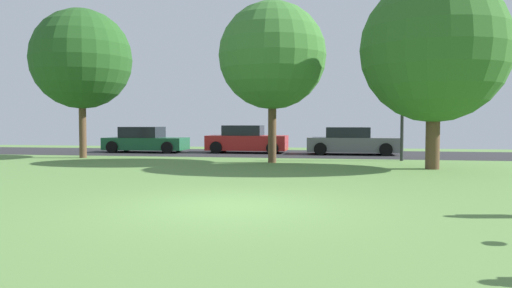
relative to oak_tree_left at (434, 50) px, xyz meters
name	(u,v)px	position (x,y,z in m)	size (l,w,h in m)	color
ground_plane	(229,206)	(-5.45, -8.62, -4.23)	(44.00, 44.00, 0.00)	#5B8442
road_strip	(297,154)	(-5.45, 7.38, -4.23)	(44.00, 6.40, 0.01)	#28282B
oak_tree_left	(434,50)	(0.00, 0.00, 0.00)	(5.17, 5.17, 6.83)	brown
oak_tree_right	(82,59)	(-15.09, 2.82, 0.35)	(4.61, 4.61, 6.90)	brown
oak_tree_center	(272,56)	(-6.01, 1.72, 0.15)	(4.39, 4.39, 6.59)	brown
parked_car_green	(145,141)	(-13.84, 7.16, -3.59)	(4.45, 2.04, 1.41)	#195633
parked_car_red	(246,140)	(-8.24, 7.70, -3.55)	(4.30, 2.09, 1.49)	#B21E1E
parked_car_grey	(351,142)	(-2.66, 7.30, -3.59)	(4.56, 2.10, 1.40)	slate
street_lamp_post	(402,109)	(-0.61, 3.58, -1.98)	(0.14, 0.14, 4.50)	#2D2D33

